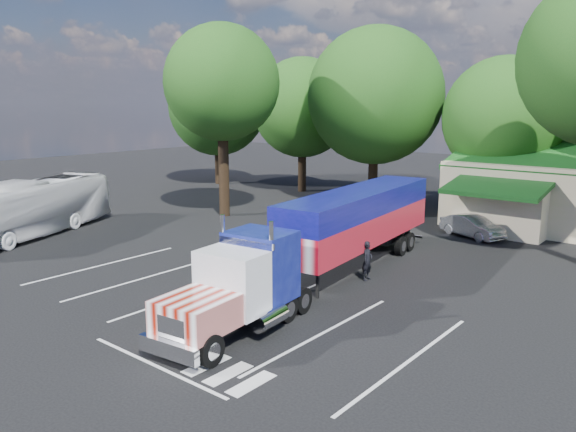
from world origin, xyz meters
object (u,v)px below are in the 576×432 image
Objects in this scene: tour_bus at (30,208)px; silver_sedan at (472,226)px; woman at (367,261)px; semi_truck at (334,232)px; bicycle at (363,243)px.

silver_sedan is (19.85, 15.77, -0.98)m from tour_bus.
woman is 10.59m from silver_sedan.
woman is at bearing 33.03° from semi_truck.
semi_truck is at bearing -8.88° from tour_bus.
tour_bus reaches higher than silver_sedan.
woman is at bearing -91.04° from bicycle.
semi_truck is 10.60× the size of woman.
silver_sedan is (0.50, 10.58, -0.23)m from woman.
silver_sedan is at bearing 16.41° from tour_bus.
tour_bus is 25.37m from silver_sedan.
tour_bus is at bearing 99.15° from woman.
semi_truck is 11.11× the size of bicycle.
tour_bus is (-19.35, -5.20, 0.75)m from woman.
silver_sedan is (3.20, 6.57, 0.20)m from bicycle.
silver_sedan is at bearing 29.02° from bicycle.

